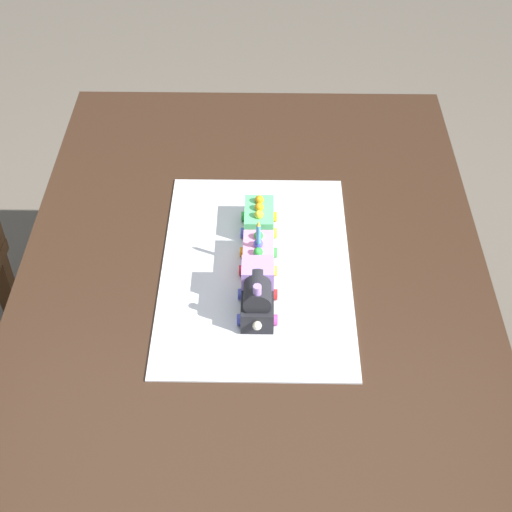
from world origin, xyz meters
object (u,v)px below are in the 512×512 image
(cake_car_gondola_bubblegum, at_px, (258,255))
(dining_table, at_px, (253,303))
(birthday_candle, at_px, (258,233))
(cake_locomotive, at_px, (258,294))
(cake_car_flatbed_mint_green, at_px, (259,218))

(cake_car_gondola_bubblegum, bearing_deg, dining_table, 124.13)
(birthday_candle, bearing_deg, cake_locomotive, 180.00)
(cake_car_flatbed_mint_green, bearing_deg, cake_car_gondola_bubblegum, 180.00)
(cake_car_flatbed_mint_green, height_order, birthday_candle, birthday_candle)
(cake_locomotive, relative_size, cake_car_gondola_bubblegum, 1.40)
(cake_locomotive, relative_size, birthday_candle, 2.39)
(cake_locomotive, height_order, cake_car_flatbed_mint_green, cake_locomotive)
(dining_table, distance_m, birthday_candle, 0.21)
(dining_table, height_order, cake_car_flatbed_mint_green, cake_car_flatbed_mint_green)
(cake_locomotive, xyz_separation_m, cake_car_gondola_bubblegum, (0.13, -0.00, -0.02))
(dining_table, bearing_deg, cake_car_gondola_bubblegum, -55.87)
(dining_table, xyz_separation_m, cake_car_gondola_bubblegum, (0.01, -0.01, 0.14))
(cake_locomotive, xyz_separation_m, birthday_candle, (0.12, 0.00, 0.05))
(dining_table, distance_m, cake_car_flatbed_mint_green, 0.19)
(dining_table, xyz_separation_m, birthday_candle, (-0.00, -0.01, 0.21))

